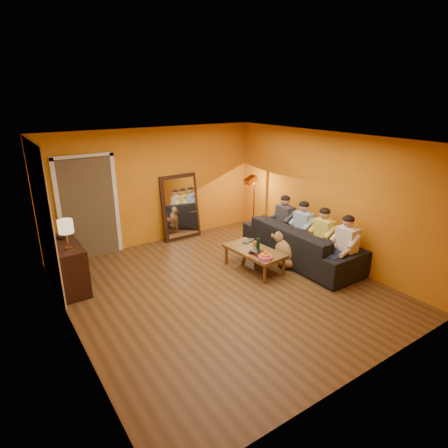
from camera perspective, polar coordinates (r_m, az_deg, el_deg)
room_shell at (r=6.53m, az=-1.91°, el=1.60°), size 5.00×5.50×2.60m
white_accent at (r=6.99m, az=-25.86°, el=0.83°), size 0.02×1.90×2.58m
doorway_recess at (r=8.25m, az=-20.13°, el=2.40°), size 1.06×0.30×2.10m
door_jamb_left at (r=8.03m, az=-23.82°, el=1.48°), size 0.08×0.06×2.20m
door_jamb_right at (r=8.28m, az=-16.12°, el=2.90°), size 0.08×0.06×2.20m
door_header at (r=7.91m, az=-20.80°, el=9.62°), size 1.22×0.06×0.08m
mirror_frame at (r=8.83m, az=-6.67°, el=2.59°), size 0.92×0.27×1.51m
mirror_glass at (r=8.79m, az=-6.55°, el=2.52°), size 0.78×0.21×1.35m
sideboard at (r=7.14m, az=-22.64°, el=-5.90°), size 0.44×1.18×0.85m
table_lamp at (r=6.62m, az=-22.84°, el=-1.52°), size 0.24×0.24×0.51m
sofa at (r=7.85m, az=11.66°, el=-2.77°), size 2.64×1.03×0.77m
coffee_table at (r=7.37m, az=4.58°, el=-5.42°), size 0.73×1.27×0.42m
floor_lamp at (r=8.99m, az=4.56°, el=2.71°), size 0.32×0.27×1.44m
dog at (r=7.54m, az=9.41°, el=-3.73°), size 0.52×0.69×0.73m
person_far_left at (r=7.26m, az=18.10°, el=-3.31°), size 0.70×0.44×1.22m
person_mid_left at (r=7.58m, az=14.88°, el=-2.03°), size 0.70×0.44×1.22m
person_mid_right at (r=7.92m, az=11.93°, el=-0.84°), size 0.70×0.44×1.22m
person_far_right at (r=8.29m, az=9.23°, el=0.24°), size 0.70×0.44×1.22m
fruit_bowl at (r=6.88m, az=6.32°, el=-4.71°), size 0.26×0.26×0.16m
wine_bottle at (r=7.22m, az=5.22°, el=-2.83°), size 0.07×0.07×0.31m
tumbler at (r=7.42m, az=4.79°, el=-3.04°), size 0.13×0.13×0.10m
laptop at (r=7.63m, az=4.06°, el=-2.67°), size 0.36×0.29×0.02m
book_lower at (r=7.03m, az=4.49°, el=-4.68°), size 0.27×0.31×0.03m
book_mid at (r=7.04m, az=4.51°, el=-4.47°), size 0.19×0.25×0.02m
book_upper at (r=7.01m, az=4.55°, el=-4.39°), size 0.23×0.28×0.02m
vase at (r=7.18m, az=-23.60°, el=-1.39°), size 0.18×0.18×0.19m
flowers at (r=7.11m, az=-23.84°, el=0.26°), size 0.17×0.17×0.39m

